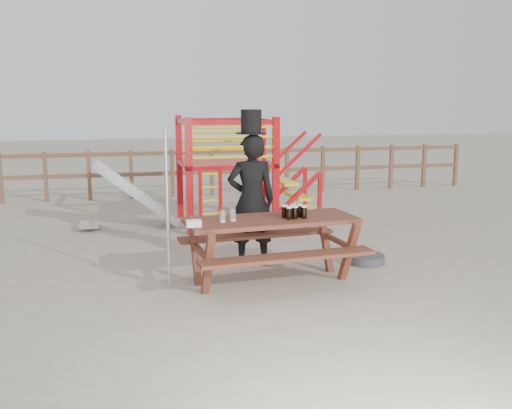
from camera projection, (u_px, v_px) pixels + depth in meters
The scene contains 10 objects.
ground at pixel (261, 278), 7.80m from camera, with size 60.00×60.00×0.00m, color tan.
back_fence at pixel (192, 167), 14.35m from camera, with size 15.09×0.09×1.20m.
playground_fort at pixel (221, 169), 11.06m from camera, with size 4.71×1.84×2.10m.
picnic_table at pixel (271, 242), 7.52m from camera, with size 2.35×1.71×0.87m.
man_with_hat at pixel (251, 197), 8.25m from camera, with size 0.73×0.51×2.27m.
metal_pole at pixel (167, 210), 7.26m from camera, with size 0.04×0.04×2.03m, color #B2B2B7.
parasol_base at pixel (366, 259), 8.49m from camera, with size 0.56×0.56×0.24m.
paper_bag at pixel (194, 223), 6.96m from camera, with size 0.18×0.14×0.08m, color white.
stout_pints at pixel (294, 212), 7.47m from camera, with size 0.32×0.21×0.17m.
empty_glasses at pixel (228, 216), 7.25m from camera, with size 0.22×0.12×0.15m.
Camera 1 is at (-1.86, -7.26, 2.38)m, focal length 40.00 mm.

